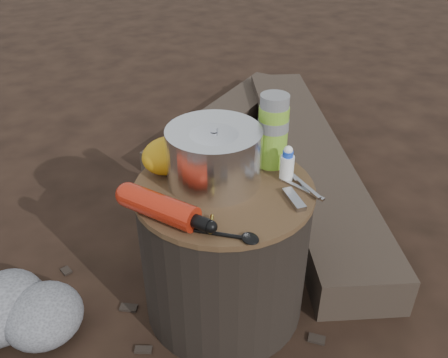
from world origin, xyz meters
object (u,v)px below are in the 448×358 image
travel_mug (239,140)px  camping_pot (214,159)px  log_main (305,157)px  stump (224,250)px  thermos (273,131)px  fuel_bottle (160,207)px

travel_mug → camping_pot: bearing=-146.1°
log_main → travel_mug: 0.86m
stump → thermos: bearing=10.4°
fuel_bottle → travel_mug: (0.33, 0.15, 0.03)m
fuel_bottle → log_main: bearing=2.0°
camping_pot → thermos: bearing=4.2°
log_main → fuel_bottle: size_ratio=6.59×
log_main → thermos: size_ratio=8.30×
log_main → thermos: (-0.56, -0.47, 0.49)m
stump → thermos: thermos is taller
log_main → camping_pot: bearing=-120.5°
fuel_bottle → thermos: bearing=-17.2°
log_main → fuel_bottle: fuel_bottle is taller
fuel_bottle → thermos: (0.39, 0.07, 0.07)m
stump → travel_mug: 0.33m
camping_pot → thermos: thermos is taller
log_main → travel_mug: travel_mug is taller
log_main → thermos: bearing=-113.0°
thermos → fuel_bottle: bearing=-169.5°
log_main → stump: bearing=-118.9°
thermos → travel_mug: (-0.06, 0.08, -0.05)m
stump → log_main: (0.74, 0.50, -0.15)m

